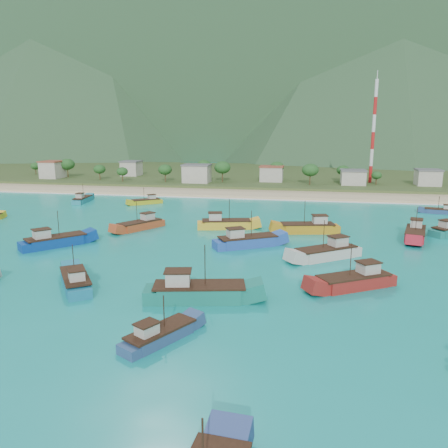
% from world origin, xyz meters
% --- Properties ---
extents(ground, '(600.00, 600.00, 0.00)m').
position_xyz_m(ground, '(0.00, 0.00, 0.00)').
color(ground, '#0C8C8D').
rests_on(ground, ground).
extents(beach, '(400.00, 18.00, 1.20)m').
position_xyz_m(beach, '(0.00, 79.00, 0.00)').
color(beach, beige).
rests_on(beach, ground).
extents(land, '(400.00, 110.00, 2.40)m').
position_xyz_m(land, '(0.00, 140.00, 0.00)').
color(land, '#385123').
rests_on(land, ground).
extents(surf_line, '(400.00, 2.50, 0.08)m').
position_xyz_m(surf_line, '(0.00, 69.50, 0.00)').
color(surf_line, white).
rests_on(surf_line, ground).
extents(mountains, '(1520.00, 440.00, 260.00)m').
position_xyz_m(mountains, '(-18.31, 403.81, 106.83)').
color(mountains, slate).
rests_on(mountains, ground).
extents(village, '(214.33, 28.82, 7.73)m').
position_xyz_m(village, '(15.53, 101.35, 4.65)').
color(village, beige).
rests_on(village, ground).
extents(vegetation, '(274.69, 25.43, 8.23)m').
position_xyz_m(vegetation, '(-1.99, 103.42, 5.16)').
color(vegetation, '#235623').
rests_on(vegetation, ground).
extents(radio_tower, '(1.20, 1.20, 37.52)m').
position_xyz_m(radio_tower, '(31.82, 108.00, 20.36)').
color(radio_tower, red).
rests_on(radio_tower, ground).
extents(boat_6, '(11.48, 8.89, 6.75)m').
position_xyz_m(boat_6, '(15.61, -5.49, 0.83)').
color(boat_6, maroon).
rests_on(boat_6, ground).
extents(boat_7, '(8.57, 4.19, 4.87)m').
position_xyz_m(boat_7, '(42.72, 54.73, 0.49)').
color(boat_7, navy).
rests_on(boat_7, ground).
extents(boat_8, '(12.24, 9.25, 7.16)m').
position_xyz_m(boat_8, '(-1.94, 12.87, 0.91)').
color(boat_8, '#254FAA').
rests_on(boat_8, ground).
extents(boat_15, '(8.46, 11.15, 6.52)m').
position_xyz_m(boat_15, '(-26.63, 23.06, 0.79)').
color(boat_15, '#B74721').
rests_on(boat_15, ground).
extents(boat_16, '(12.77, 6.19, 7.26)m').
position_xyz_m(boat_16, '(9.29, 26.54, 0.93)').
color(boat_16, '#C58317').
rests_on(boat_16, ground).
extents(boat_17, '(12.29, 6.31, 6.97)m').
position_xyz_m(boat_17, '(-8.69, 27.15, 0.87)').
color(boat_17, gold).
rests_on(boat_17, ground).
extents(boat_18, '(11.62, 9.93, 7.02)m').
position_xyz_m(boat_18, '(12.43, 8.06, 0.88)').
color(boat_18, beige).
rests_on(boat_18, ground).
extents(boat_20, '(8.73, 10.43, 6.26)m').
position_xyz_m(boat_20, '(-22.00, -12.58, 0.75)').
color(boat_20, '#166F90').
rests_on(boat_20, ground).
extents(boat_21, '(6.27, 12.20, 6.92)m').
position_xyz_m(boat_21, '(30.11, 25.44, 0.86)').
color(boat_21, red).
rests_on(boat_21, ground).
extents(boat_22, '(10.39, 11.31, 7.02)m').
position_xyz_m(boat_22, '(-36.84, 6.33, 0.88)').
color(boat_22, navy).
rests_on(boat_22, ground).
extents(boat_23, '(13.48, 6.49, 7.66)m').
position_xyz_m(boat_23, '(-4.40, -14.08, 1.00)').
color(boat_23, '#137363').
rests_on(boat_23, ground).
extents(boat_25, '(8.62, 7.73, 5.30)m').
position_xyz_m(boat_25, '(-37.26, 54.59, 0.57)').
color(boat_25, gold).
rests_on(boat_25, ground).
extents(boat_26, '(6.53, 8.91, 5.17)m').
position_xyz_m(boat_26, '(-5.47, -25.41, 0.55)').
color(boat_26, navy).
rests_on(boat_26, ground).
extents(boat_29, '(4.13, 10.18, 5.85)m').
position_xyz_m(boat_29, '(-57.08, 53.87, 0.67)').
color(boat_29, teal).
rests_on(boat_29, ground).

